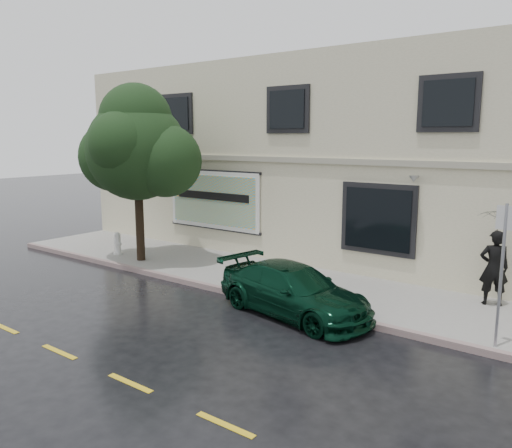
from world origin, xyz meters
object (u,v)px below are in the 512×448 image
Objects in this scene: pedestrian at (494,268)px; street_tree at (137,151)px; car at (293,290)px; fire_hydrant at (118,243)px.

street_tree reaches higher than pedestrian.
car is 2.21× the size of pedestrian.
pedestrian is 12.28m from fire_hydrant.
car is 0.78× the size of street_tree.
street_tree reaches higher than car.
street_tree is (-10.75, -2.13, 2.77)m from pedestrian.
fire_hydrant is at bearing 92.84° from car.
pedestrian is (3.86, 3.24, 0.49)m from car.
pedestrian is at bearing 0.75° from fire_hydrant.
fire_hydrant is at bearing 176.65° from street_tree.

